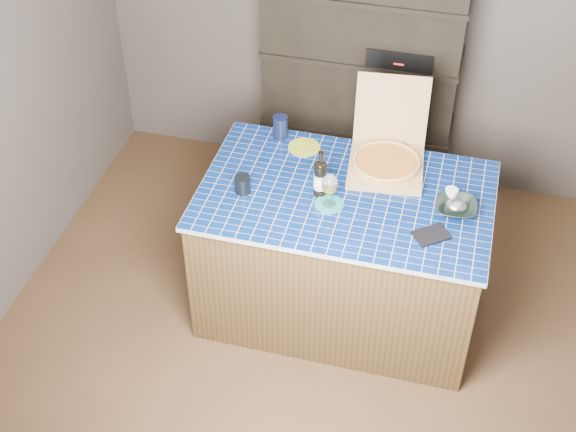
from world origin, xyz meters
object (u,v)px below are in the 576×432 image
(pizza_box, at_px, (387,159))
(wine_glass, at_px, (330,185))
(kitchen_island, at_px, (342,252))
(dvd_case, at_px, (431,235))
(bowl, at_px, (456,208))
(mead_bottle, at_px, (320,178))

(pizza_box, relative_size, wine_glass, 2.80)
(kitchen_island, bearing_deg, dvd_case, -24.84)
(wine_glass, bearing_deg, dvd_case, -11.39)
(wine_glass, height_order, dvd_case, wine_glass)
(dvd_case, bearing_deg, kitchen_island, -152.48)
(wine_glass, xyz_separation_m, dvd_case, (0.54, -0.11, -0.13))
(kitchen_island, bearing_deg, wine_glass, -120.53)
(pizza_box, height_order, wine_glass, pizza_box)
(kitchen_island, distance_m, pizza_box, 0.58)
(pizza_box, distance_m, bowl, 0.49)
(mead_bottle, height_order, bowl, mead_bottle)
(pizza_box, distance_m, wine_glass, 0.46)
(kitchen_island, xyz_separation_m, mead_bottle, (-0.13, -0.04, 0.53))
(pizza_box, bearing_deg, kitchen_island, -126.99)
(mead_bottle, distance_m, wine_glass, 0.10)
(mead_bottle, height_order, wine_glass, mead_bottle)
(pizza_box, relative_size, bowl, 2.45)
(kitchen_island, relative_size, mead_bottle, 5.64)
(bowl, bearing_deg, wine_glass, -170.25)
(wine_glass, bearing_deg, mead_bottle, 131.39)
(pizza_box, xyz_separation_m, bowl, (0.41, -0.28, -0.04))
(bowl, bearing_deg, kitchen_island, 179.71)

